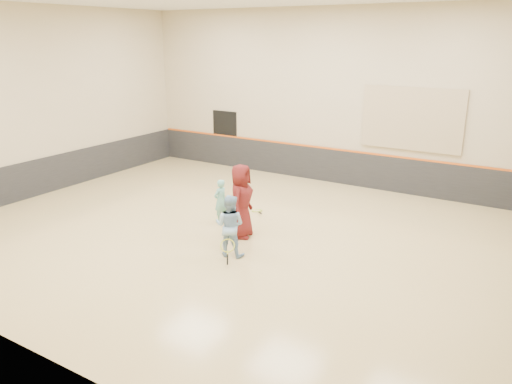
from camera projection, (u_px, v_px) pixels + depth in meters
The scene contains 14 objects.
room at pixel (236, 206), 12.92m from camera, with size 15.04×12.04×6.22m.
wainscot_back at pixel (328, 165), 17.84m from camera, with size 14.90×0.04×1.20m, color #232326.
wainscot_left at pixel (51, 174), 16.71m from camera, with size 0.04×11.90×1.20m, color #232326.
accent_stripe at pixel (329, 148), 17.65m from camera, with size 14.90×0.03×0.06m, color #D85914.
acoustic_panel at pixel (412, 119), 15.86m from camera, with size 3.20×0.08×2.00m, color tan.
doorway at pixel (225, 139), 19.95m from camera, with size 1.10×0.05×2.20m, color black.
girl at pixel (220, 201), 13.95m from camera, with size 0.45×0.30×1.23m, color #70C3B5.
instructor at pixel (230, 225), 11.77m from camera, with size 0.73×0.57×1.50m, color #89B1D4.
young_man at pixel (241, 201), 12.82m from camera, with size 0.95×0.62×1.94m, color #5A1515.
held_racket at pixel (228, 246), 11.47m from camera, with size 0.57×0.57×0.57m, color gold, non-canonical shape.
spare_racket at pixel (257, 209), 14.95m from camera, with size 0.72×0.72×0.13m, color #9CC02A, non-canonical shape.
ball_under_racket at pixel (231, 234), 13.16m from camera, with size 0.07×0.07×0.07m, color #B9D431.
ball_in_hand at pixel (247, 193), 12.58m from camera, with size 0.07×0.07×0.07m, color #BFCE30.
ball_beside_spare at pixel (245, 215), 14.57m from camera, with size 0.07×0.07×0.07m, color #BBCC2F.
Camera 1 is at (6.84, -10.14, 5.03)m, focal length 35.00 mm.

